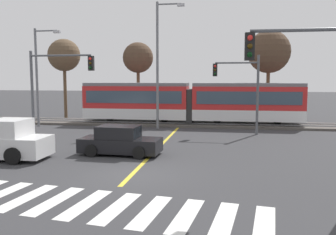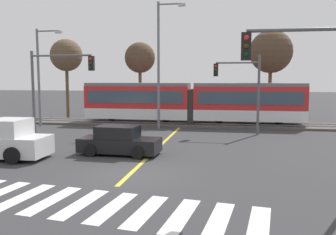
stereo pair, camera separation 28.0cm
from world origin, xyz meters
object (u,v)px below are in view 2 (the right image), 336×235
object	(u,v)px
street_lamp_centre	(161,59)
bare_tree_far_west	(66,56)
traffic_light_far_right	(243,83)
sedan_crossing	(119,141)
traffic_light_mid_left	(54,80)
street_lamp_west	(41,71)
bare_tree_east	(271,52)
bare_tree_west	(140,58)
traffic_light_near_right	(316,80)
light_rail_tram	(192,101)

from	to	relation	value
street_lamp_centre	bare_tree_far_west	bearing A→B (deg)	150.28
traffic_light_far_right	sedan_crossing	bearing A→B (deg)	-128.93
traffic_light_mid_left	street_lamp_west	xyz separation A→B (m)	(-4.43, 6.23, 0.71)
bare_tree_far_west	sedan_crossing	bearing A→B (deg)	-56.60
street_lamp_west	bare_tree_east	world-z (taller)	bare_tree_east
traffic_light_far_right	street_lamp_west	distance (m)	16.37
bare_tree_west	traffic_light_far_right	bearing A→B (deg)	-43.11
street_lamp_west	street_lamp_centre	world-z (taller)	street_lamp_centre
street_lamp_west	bare_tree_west	xyz separation A→B (m)	(6.42, 7.72, 1.41)
traffic_light_mid_left	traffic_light_near_right	bearing A→B (deg)	-32.90
traffic_light_far_right	street_lamp_west	size ratio (longest dim) A/B	0.70
street_lamp_centre	bare_tree_east	world-z (taller)	street_lamp_centre
sedan_crossing	street_lamp_centre	size ratio (longest dim) A/B	0.43
traffic_light_far_right	street_lamp_west	world-z (taller)	street_lamp_west
light_rail_tram	traffic_light_near_right	distance (m)	19.20
light_rail_tram	traffic_light_near_right	bearing A→B (deg)	-71.79
street_lamp_west	bare_tree_east	xyz separation A→B (m)	(19.00, 6.93, 1.82)
traffic_light_far_right	traffic_light_mid_left	size ratio (longest dim) A/B	0.98
street_lamp_centre	traffic_light_far_right	bearing A→B (deg)	-17.06
traffic_light_mid_left	bare_tree_west	size ratio (longest dim) A/B	0.75
light_rail_tram	bare_tree_west	distance (m)	8.41
bare_tree_far_west	traffic_light_mid_left	bearing A→B (deg)	-67.34
bare_tree_west	bare_tree_east	world-z (taller)	bare_tree_east
traffic_light_mid_left	street_lamp_centre	bearing A→B (deg)	50.08
light_rail_tram	bare_tree_far_west	size ratio (longest dim) A/B	2.33
light_rail_tram	bare_tree_west	size ratio (longest dim) A/B	2.44
traffic_light_far_right	bare_tree_far_west	distance (m)	19.24
light_rail_tram	sedan_crossing	bearing A→B (deg)	-100.92
traffic_light_mid_left	street_lamp_west	distance (m)	7.68
traffic_light_near_right	bare_tree_east	distance (m)	22.20
sedan_crossing	bare_tree_east	bearing A→B (deg)	60.73
bare_tree_west	bare_tree_east	size ratio (longest dim) A/B	0.90
traffic_light_mid_left	bare_tree_west	distance (m)	14.25
bare_tree_west	bare_tree_east	bearing A→B (deg)	-3.57
light_rail_tram	street_lamp_centre	size ratio (longest dim) A/B	1.87
street_lamp_west	bare_tree_east	size ratio (longest dim) A/B	0.95
bare_tree_far_west	bare_tree_east	distance (m)	19.96
light_rail_tram	traffic_light_mid_left	bearing A→B (deg)	-129.91
street_lamp_centre	traffic_light_near_right	bearing A→B (deg)	-62.26
light_rail_tram	street_lamp_west	xyz separation A→B (m)	(-12.19, -3.04, 2.54)
light_rail_tram	traffic_light_far_right	world-z (taller)	traffic_light_far_right
traffic_light_mid_left	bare_tree_west	world-z (taller)	bare_tree_west
sedan_crossing	traffic_light_far_right	xyz separation A→B (m)	(6.51, 8.06, 2.95)
bare_tree_west	sedan_crossing	bearing A→B (deg)	-79.07
bare_tree_far_west	light_rail_tram	bearing A→B (deg)	-15.41
bare_tree_west	bare_tree_far_west	bearing A→B (deg)	-171.89
traffic_light_far_right	bare_tree_west	xyz separation A→B (m)	(-9.85, 9.22, 2.35)
sedan_crossing	bare_tree_far_west	xyz separation A→B (m)	(-10.71, 16.24, 5.57)
light_rail_tram	street_lamp_west	bearing A→B (deg)	-165.98
traffic_light_mid_left	street_lamp_centre	world-z (taller)	street_lamp_centre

